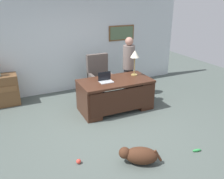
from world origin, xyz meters
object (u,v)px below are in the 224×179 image
object	(u,v)px
laptop	(105,79)
dog_toy_ball	(79,161)
desk	(116,94)
dog_toy_bone	(197,150)
armchair	(100,79)
dog_lying	(139,155)
person_standing	(129,67)
desk_lamp	(135,56)

from	to	relation	value
laptop	dog_toy_ball	world-z (taller)	laptop
desk	dog_toy_bone	world-z (taller)	desk
armchair	dog_lying	world-z (taller)	armchair
armchair	dog_lying	distance (m)	3.08
laptop	dog_lying	bearing A→B (deg)	-97.98
armchair	person_standing	size ratio (longest dim) A/B	0.71
person_standing	desk	bearing A→B (deg)	-137.08
armchair	dog_lying	xyz separation A→B (m)	(-0.52, -3.01, -0.36)
desk	dog_lying	bearing A→B (deg)	-105.08
laptop	dog_toy_bone	size ratio (longest dim) A/B	1.81
armchair	desk	bearing A→B (deg)	-88.53
desk	dog_toy_ball	distance (m)	2.23
dog_toy_ball	dog_toy_bone	distance (m)	2.16
desk	dog_lying	size ratio (longest dim) A/B	2.64
armchair	dog_lying	bearing A→B (deg)	-99.88
person_standing	dog_toy_bone	bearing A→B (deg)	-92.39
dog_toy_bone	dog_toy_ball	bearing A→B (deg)	163.87
desk	person_standing	xyz separation A→B (m)	(0.71, 0.66, 0.44)
desk	armchair	size ratio (longest dim) A/B	1.48
armchair	desk_lamp	distance (m)	1.28
laptop	dog_toy_bone	bearing A→B (deg)	-69.34
desk	dog_toy_bone	xyz separation A→B (m)	(0.59, -2.22, -0.39)
laptop	dog_toy_bone	distance (m)	2.53
desk	laptop	xyz separation A→B (m)	(-0.26, 0.03, 0.41)
person_standing	dog_lying	distance (m)	3.06
armchair	dog_toy_ball	size ratio (longest dim) A/B	14.52
person_standing	desk_lamp	bearing A→B (deg)	-102.09
person_standing	laptop	xyz separation A→B (m)	(-0.97, -0.63, -0.03)
dog_lying	dog_toy_bone	xyz separation A→B (m)	(1.14, -0.18, -0.13)
desk_lamp	desk	bearing A→B (deg)	-164.60
dog_toy_ball	dog_toy_bone	bearing A→B (deg)	-16.13
desk_lamp	dog_toy_bone	distance (m)	2.69
armchair	desk_lamp	world-z (taller)	desk_lamp
desk	armchair	xyz separation A→B (m)	(-0.02, 0.97, 0.10)
desk	laptop	size ratio (longest dim) A/B	5.48
laptop	desk_lamp	xyz separation A→B (m)	(0.86, 0.13, 0.46)
armchair	person_standing	bearing A→B (deg)	-23.17
dog_toy_ball	dog_toy_bone	world-z (taller)	dog_toy_ball
dog_lying	dog_toy_ball	world-z (taller)	dog_lying
person_standing	dog_toy_bone	size ratio (longest dim) A/B	9.38
armchair	desk_lamp	xyz separation A→B (m)	(0.63, -0.81, 0.77)
dog_lying	dog_toy_bone	distance (m)	1.16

